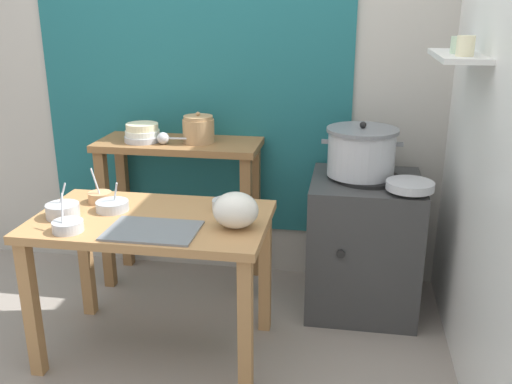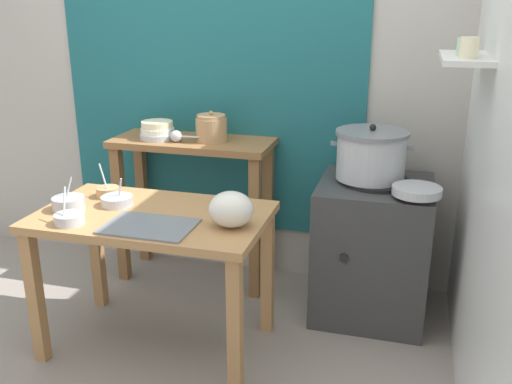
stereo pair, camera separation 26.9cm
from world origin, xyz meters
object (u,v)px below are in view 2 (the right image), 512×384
Objects in this scene: bowl_stack_enamel at (157,131)px; serving_tray at (149,226)px; prep_bowl_3 at (69,218)px; prep_bowl_2 at (108,191)px; prep_table at (154,234)px; wide_pan at (417,191)px; stove_block at (372,248)px; steamer_pot at (371,155)px; clay_pot at (211,128)px; plastic_bag at (231,209)px; ladle at (178,136)px; prep_bowl_4 at (68,203)px; back_shelf_table at (193,175)px; prep_bowl_0 at (117,200)px; prep_bowl_1 at (228,203)px.

serving_tray is (0.36, -0.89, -0.23)m from bowl_stack_enamel.
prep_bowl_2 is at bearing 93.19° from prep_bowl_3.
prep_table is 4.56× the size of wide_pan.
prep_table is 1.41× the size of stove_block.
stove_block is 3.23× the size of wide_pan.
bowl_stack_enamel is 1.28× the size of prep_bowl_3.
clay_pot is (-0.93, 0.11, 0.07)m from steamer_pot.
wide_pan is at bearing -15.37° from clay_pot.
ladle is at bearing 127.39° from plastic_bag.
bowl_stack_enamel is at bearing -173.78° from clay_pot.
prep_bowl_4 reaches higher than wide_pan.
prep_bowl_0 is at bearing -99.90° from back_shelf_table.
stove_block is 0.90m from prep_bowl_1.
wide_pan is at bearing -41.09° from steamer_pot.
stove_block reaches higher than prep_bowl_1.
prep_bowl_3 is (-1.27, -0.88, -0.16)m from steamer_pot.
prep_table is at bearing -92.53° from clay_pot.
prep_bowl_4 reaches higher than serving_tray.
prep_bowl_3 is (-0.63, -0.38, 0.00)m from prep_bowl_1.
clay_pot is at bearing 59.54° from prep_bowl_2.
wide_pan is 0.93m from prep_bowl_1.
ladle reaches higher than prep_bowl_4.
prep_bowl_4 is (-0.47, 0.10, 0.03)m from serving_tray.
plastic_bag reaches higher than prep_bowl_0.
steamer_pot reaches higher than back_shelf_table.
bowl_stack_enamel is 0.16m from ladle.
ladle is 0.94m from prep_bowl_3.
plastic_bag is (0.38, -0.82, -0.17)m from clay_pot.
back_shelf_table is 4.53× the size of bowl_stack_enamel.
steamer_pot reaches higher than bowl_stack_enamel.
ladle is at bearing 132.40° from prep_bowl_1.
prep_bowl_1 is (-0.68, -0.47, 0.36)m from stove_block.
bowl_stack_enamel is at bearing 175.86° from stove_block.
serving_tray is at bearing -152.17° from wide_pan.
prep_table is 0.38m from prep_bowl_2.
plastic_bag is at bearing -64.88° from clay_pot.
prep_bowl_0 is at bearing -43.14° from prep_bowl_2.
clay_pot is at bearing 25.06° from ladle.
clay_pot is (-0.97, 0.13, 0.59)m from stove_block.
ladle reaches higher than prep_bowl_2.
stove_block is at bearing 19.65° from prep_bowl_2.
steamer_pot is 1.33m from prep_bowl_0.
steamer_pot is 1.23m from serving_tray.
plastic_bag is (-0.55, -0.71, -0.11)m from steamer_pot.
prep_bowl_3 is at bearing -142.79° from prep_table.
stove_block is 2.98× the size of ladle.
bowl_stack_enamel is (-1.30, 0.09, 0.57)m from stove_block.
prep_bowl_2 is at bearing 140.13° from serving_tray.
wide_pan is 1.68× the size of prep_bowl_1.
serving_tray is 0.51m from prep_bowl_2.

